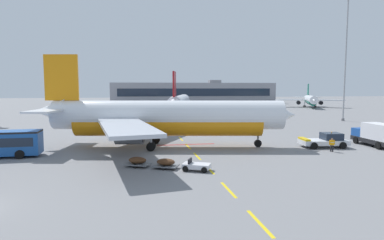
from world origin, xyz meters
The scene contains 12 objects.
ground centered at (40.00, 40.00, 0.00)m, with size 400.00×400.00×0.00m, color slate.
apron_paint_markings centered at (18.00, 36.20, 0.00)m, with size 8.00×93.18×0.01m.
airliner_foreground centered at (14.82, 20.66, 3.95)m, with size 34.70×34.05×12.20m.
pushback_tug centered at (35.88, 16.78, 0.90)m, with size 6.26×3.67×2.08m.
airliner_mid_left centered at (79.30, 95.98, 3.04)m, with size 24.66×25.88×9.40m.
airliner_far_center centered at (22.86, 62.74, 3.71)m, with size 31.65×32.42×11.46m.
fuel_service_truck centered at (28.09, 42.13, 1.65)m, with size 7.36×3.89×3.14m.
ground_power_truck centered at (42.94, 16.07, 1.65)m, with size 2.79×7.05×3.14m.
baggage_train centered at (13.90, 8.95, 0.52)m, with size 8.41×4.98×1.14m.
ground_crew_worker centered at (34.93, 13.80, 0.95)m, with size 0.64×0.35×1.67m.
apron_light_mast_far centered at (59.84, 47.45, 17.82)m, with size 1.80×1.80×29.20m.
terminal_satellite centered at (40.76, 144.42, 5.07)m, with size 80.43×26.08×11.72m.
Camera 1 is at (10.80, -22.56, 7.93)m, focal length 30.75 mm.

